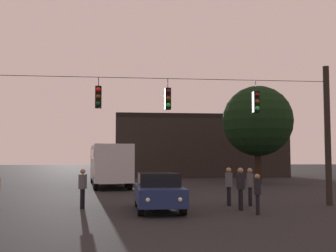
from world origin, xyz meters
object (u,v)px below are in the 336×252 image
pedestrian_crossing_right (229,184)px  pedestrian_trailing (250,184)px  tree_left_silhouette (258,121)px  car_near_right (159,191)px  pedestrian_far_side (83,186)px  pedestrian_near_bus (257,192)px  city_bus (109,161)px  pedestrian_crossing_left (241,186)px

pedestrian_crossing_right → pedestrian_trailing: bearing=-11.1°
tree_left_silhouette → car_near_right: bearing=-120.2°
pedestrian_far_side → pedestrian_near_bus: bearing=-20.5°
city_bus → pedestrian_crossing_right: size_ratio=6.60×
pedestrian_trailing → pedestrian_far_side: size_ratio=1.00×
car_near_right → pedestrian_crossing_right: size_ratio=2.56×
pedestrian_crossing_right → car_near_right: bearing=-157.1°
pedestrian_crossing_left → pedestrian_near_bus: 1.33m
pedestrian_crossing_left → tree_left_silhouette: bearing=69.5°
pedestrian_far_side → car_near_right: bearing=-17.2°
car_near_right → pedestrian_far_side: pedestrian_far_side is taller
pedestrian_crossing_right → tree_left_silhouette: (6.35, 15.14, 4.15)m
city_bus → tree_left_silhouette: 12.65m
pedestrian_crossing_left → tree_left_silhouette: size_ratio=0.21×
pedestrian_crossing_right → pedestrian_trailing: (0.92, -0.18, -0.02)m
pedestrian_near_bus → pedestrian_trailing: pedestrian_trailing is taller
city_bus → pedestrian_crossing_left: bearing=-68.9°
pedestrian_crossing_right → pedestrian_trailing: size_ratio=1.01×
car_near_right → city_bus: bearing=99.5°
pedestrian_crossing_right → tree_left_silhouette: 16.93m
pedestrian_far_side → tree_left_silhouette: bearing=50.7°
pedestrian_crossing_left → pedestrian_trailing: 1.69m
pedestrian_crossing_left → pedestrian_near_bus: bearing=-77.5°
tree_left_silhouette → pedestrian_near_bus: bearing=-108.3°
tree_left_silhouette → pedestrian_crossing_left: bearing=-110.5°
pedestrian_crossing_left → pedestrian_crossing_right: bearing=92.5°
pedestrian_trailing → pedestrian_near_bus: bearing=-101.5°
city_bus → pedestrian_near_bus: bearing=-69.6°
pedestrian_crossing_right → pedestrian_trailing: pedestrian_crossing_right is taller
pedestrian_crossing_left → city_bus: bearing=111.1°
pedestrian_crossing_right → pedestrian_far_side: (-6.39, -0.41, -0.02)m
car_near_right → pedestrian_crossing_left: pedestrian_crossing_left is taller
pedestrian_crossing_left → pedestrian_far_side: 6.58m
pedestrian_near_bus → pedestrian_far_side: size_ratio=0.92×
city_bus → pedestrian_near_bus: 17.60m
car_near_right → pedestrian_trailing: size_ratio=2.60×
city_bus → pedestrian_far_side: bearing=-92.5°
car_near_right → pedestrian_crossing_left: size_ratio=2.52×
pedestrian_crossing_left → pedestrian_crossing_right: size_ratio=1.02×
pedestrian_trailing → tree_left_silhouette: size_ratio=0.21×
city_bus → pedestrian_crossing_left: (5.85, -15.18, -0.88)m
pedestrian_near_bus → pedestrian_far_side: 7.21m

